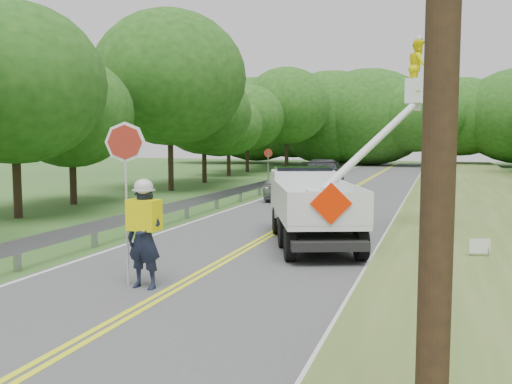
% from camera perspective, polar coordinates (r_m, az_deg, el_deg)
% --- Properties ---
extents(ground, '(140.00, 140.00, 0.00)m').
position_cam_1_polar(ground, '(10.91, -10.09, -10.75)').
color(ground, '#345B25').
rests_on(ground, ground).
extents(road, '(7.20, 96.00, 0.03)m').
position_cam_1_polar(road, '(23.93, 6.01, -1.82)').
color(road, '#4D4E50').
rests_on(road, ground).
extents(guardrail, '(0.18, 48.00, 0.77)m').
position_cam_1_polar(guardrail, '(25.86, -2.28, -0.04)').
color(guardrail, gray).
rests_on(guardrail, ground).
extents(utility_poles, '(1.60, 43.30, 10.00)m').
position_cam_1_polar(utility_poles, '(26.31, 18.44, 10.06)').
color(utility_poles, black).
rests_on(utility_poles, ground).
extents(tall_grass_verge, '(7.00, 96.00, 0.30)m').
position_cam_1_polar(tall_grass_verge, '(23.47, 23.21, -2.03)').
color(tall_grass_verge, '#486625').
rests_on(tall_grass_verge, ground).
extents(treeline_left, '(9.97, 56.78, 10.47)m').
position_cam_1_polar(treeline_left, '(41.18, -3.64, 9.20)').
color(treeline_left, '#332319').
rests_on(treeline_left, ground).
extents(treeline_horizon, '(56.80, 14.70, 11.17)m').
position_cam_1_polar(treeline_horizon, '(65.69, 13.90, 7.45)').
color(treeline_horizon, '#1E4913').
rests_on(treeline_horizon, ground).
extents(flagger, '(1.23, 0.55, 3.35)m').
position_cam_1_polar(flagger, '(11.44, -11.38, -3.81)').
color(flagger, '#191E33').
rests_on(flagger, road).
extents(bucket_truck, '(5.07, 6.33, 6.05)m').
position_cam_1_polar(bucket_truck, '(16.96, 6.52, 0.03)').
color(bucket_truck, black).
rests_on(bucket_truck, road).
extents(suv_silver, '(2.43, 5.18, 1.43)m').
position_cam_1_polar(suv_silver, '(28.08, 4.39, 0.76)').
color(suv_silver, '#B3B5BA').
rests_on(suv_silver, road).
extents(suv_darkgrey, '(3.24, 6.34, 1.76)m').
position_cam_1_polar(suv_darkgrey, '(35.22, 6.89, 1.95)').
color(suv_darkgrey, '#333439').
rests_on(suv_darkgrey, road).
extents(stop_sign_permanent, '(0.52, 0.06, 2.46)m').
position_cam_1_polar(stop_sign_permanent, '(32.67, 1.25, 2.99)').
color(stop_sign_permanent, gray).
rests_on(stop_sign_permanent, ground).
extents(yard_sign, '(0.47, 0.19, 0.71)m').
position_cam_1_polar(yard_sign, '(14.06, 21.87, -5.26)').
color(yard_sign, white).
rests_on(yard_sign, ground).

